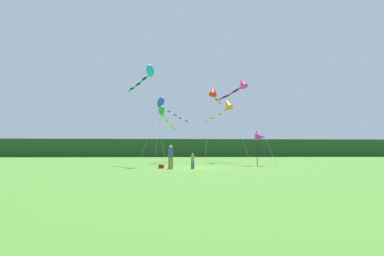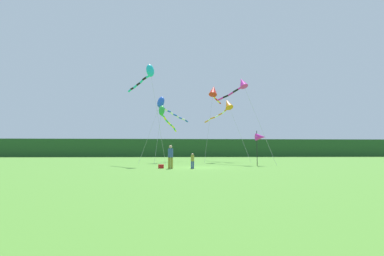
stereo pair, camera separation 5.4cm
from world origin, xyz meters
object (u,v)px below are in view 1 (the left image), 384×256
object	(u,v)px
kite_cyan	(148,73)
kite_magenta	(241,84)
kite_blue	(164,105)
kite_orange	(226,106)
person_adult	(171,155)
kite_red	(213,91)
kite_green	(164,115)
banner_flag_pole	(260,137)
person_child	(193,160)
cooler_box	(161,166)

from	to	relation	value
kite_cyan	kite_magenta	size ratio (longest dim) A/B	1.05
kite_blue	kite_cyan	distance (m)	7.82
kite_orange	person_adult	bearing A→B (deg)	-115.22
kite_red	kite_green	world-z (taller)	kite_red
banner_flag_pole	kite_magenta	xyz separation A→B (m)	(-0.84, 4.16, 6.06)
kite_blue	kite_cyan	bearing A→B (deg)	-100.38
kite_red	kite_cyan	distance (m)	11.18
person_child	kite_blue	distance (m)	15.17
banner_flag_pole	kite_green	xyz separation A→B (m)	(-9.43, 8.87, 3.17)
kite_orange	kite_red	bearing A→B (deg)	-146.45
kite_red	kite_cyan	size ratio (longest dim) A/B	0.99
kite_green	kite_blue	bearing A→B (deg)	99.37
kite_orange	kite_green	xyz separation A→B (m)	(-8.17, -2.25, -1.58)
cooler_box	kite_cyan	distance (m)	10.76
person_adult	person_child	world-z (taller)	person_adult
person_child	kite_cyan	xyz separation A→B (m)	(-4.13, 6.02, 8.55)
person_adult	kite_red	size ratio (longest dim) A/B	0.18
cooler_box	kite_magenta	distance (m)	14.34
kite_blue	kite_orange	bearing A→B (deg)	12.71
person_child	kite_cyan	bearing A→B (deg)	124.42
kite_cyan	kite_green	world-z (taller)	kite_cyan
kite_green	kite_magenta	bearing A→B (deg)	-28.76
person_adult	kite_cyan	distance (m)	10.44
person_adult	kite_orange	distance (m)	18.07
cooler_box	kite_red	size ratio (longest dim) A/B	0.04
kite_magenta	banner_flag_pole	bearing A→B (deg)	-78.53
kite_orange	kite_magenta	distance (m)	7.09
person_adult	kite_green	size ratio (longest dim) A/B	0.18
cooler_box	kite_blue	bearing A→B (deg)	91.27
person_adult	kite_magenta	distance (m)	13.67
banner_flag_pole	kite_cyan	world-z (taller)	kite_cyan
kite_orange	kite_cyan	size ratio (longest dim) A/B	1.12
person_child	kite_green	xyz separation A→B (m)	(-2.70, 13.05, 5.18)
person_adult	kite_blue	xyz separation A→B (m)	(-1.04, 13.43, 6.12)
person_child	kite_blue	world-z (taller)	kite_blue
person_adult	kite_cyan	bearing A→B (deg)	111.74
person_adult	kite_cyan	size ratio (longest dim) A/B	0.18
person_child	kite_blue	size ratio (longest dim) A/B	0.14
kite_blue	kite_orange	size ratio (longest dim) A/B	0.76
banner_flag_pole	kite_cyan	xyz separation A→B (m)	(-10.85, 1.84, 6.54)
kite_red	kite_magenta	bearing A→B (deg)	-68.59
kite_blue	kite_green	world-z (taller)	kite_blue
kite_red	kite_green	bearing A→B (deg)	-170.80
kite_red	kite_orange	world-z (taller)	kite_red
kite_orange	kite_cyan	world-z (taller)	kite_cyan
kite_magenta	kite_green	distance (m)	10.21
person_child	kite_green	world-z (taller)	kite_green
cooler_box	kite_cyan	size ratio (longest dim) A/B	0.04
person_adult	kite_magenta	world-z (taller)	kite_magenta
person_child	kite_red	xyz separation A→B (m)	(3.63, 14.08, 8.48)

